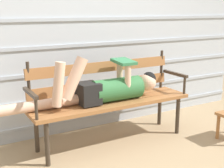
# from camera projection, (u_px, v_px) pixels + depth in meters

# --- Properties ---
(ground_plane) EXTENTS (12.00, 12.00, 0.00)m
(ground_plane) POSITION_uv_depth(u_px,v_px,m) (119.00, 147.00, 3.21)
(ground_plane) COLOR tan
(house_siding) EXTENTS (4.49, 0.08, 2.26)m
(house_siding) POSITION_uv_depth(u_px,v_px,m) (89.00, 32.00, 3.50)
(house_siding) COLOR #B2BCC6
(house_siding) RESTS_ON ground
(park_bench) EXTENTS (1.73, 0.43, 0.90)m
(park_bench) POSITION_uv_depth(u_px,v_px,m) (109.00, 95.00, 3.26)
(park_bench) COLOR #9E6638
(park_bench) RESTS_ON ground
(reclining_person) EXTENTS (1.67, 0.25, 0.51)m
(reclining_person) POSITION_uv_depth(u_px,v_px,m) (105.00, 88.00, 3.14)
(reclining_person) COLOR #33703D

